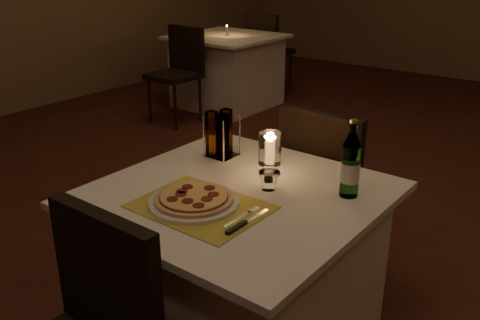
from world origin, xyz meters
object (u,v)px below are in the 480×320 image
Objects in this scene: plate at (194,202)px; pizza at (194,198)px; hurricane_candle at (270,150)px; main_table at (237,275)px; chair_far at (328,178)px; tumbler at (269,181)px; water_bottle at (351,166)px; neighbor_table_left at (227,71)px.

pizza is (-0.00, -0.00, 0.02)m from plate.
hurricane_candle is (0.05, 0.39, 0.09)m from plate.
main_table is at bearing -89.97° from hurricane_candle.
chair_far is 0.92m from plate.
tumbler reaches higher than plate.
hurricane_candle is at bearing -178.11° from water_bottle.
plate is at bearing -52.62° from neighbor_table_left.
tumbler is at bearing -56.42° from hurricane_candle.
hurricane_candle is (0.05, 0.39, 0.07)m from pizza.
chair_far is 0.92m from pizza.
chair_far is at bearing 97.42° from tumbler.
tumbler is at bearing -82.58° from chair_far.
tumbler is 0.16m from hurricane_candle.
hurricane_candle is at bearing -90.01° from chair_far.
neighbor_table_left is at bearing 137.61° from chair_far.
tumbler is at bearing 63.99° from pizza.
pizza is at bearing -116.01° from tumbler.
tumbler is (0.08, -0.62, 0.22)m from chair_far.
hurricane_candle reaches higher than main_table.
chair_far is 3.21× the size of pizza.
pizza is 3.93m from neighbor_table_left.
chair_far is 0.90× the size of neighbor_table_left.
chair_far is 5.17× the size of hurricane_candle.
main_table is 0.42m from tumbler.
pizza is at bearing -134.29° from water_bottle.
hurricane_candle is at bearing -48.24° from neighbor_table_left.
pizza is at bearing -97.25° from hurricane_candle.
water_bottle is (0.34, 0.22, 0.48)m from main_table.
main_table is at bearing -50.37° from neighbor_table_left.
hurricane_candle is at bearing 82.75° from pizza.
main_table is 0.74m from chair_far.
main_table is 0.42m from plate.
neighbor_table_left is (-2.77, 2.70, -0.48)m from water_bottle.
pizza is 4.10× the size of tumbler.
neighbor_table_left is at bearing 127.38° from pizza.
hurricane_candle reaches higher than plate.
hurricane_candle reaches higher than pizza.
tumbler is at bearing -48.56° from neighbor_table_left.
plate is 0.30m from tumbler.
plate is at bearing -97.25° from hurricane_candle.
water_bottle is at bearing 45.71° from pizza.
plate is 1.10× the size of water_bottle.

